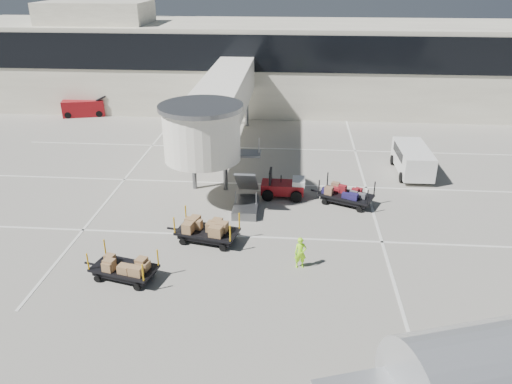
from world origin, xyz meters
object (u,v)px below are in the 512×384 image
box_cart_far (126,268)px  box_cart_near (208,231)px  minivan (412,157)px  belt_loader (84,108)px  baggage_tug (284,187)px  suitcase_cart (345,195)px  ground_worker (300,253)px

box_cart_far → box_cart_near: bearing=63.1°
box_cart_far → minivan: 21.00m
box_cart_far → belt_loader: bearing=129.6°
box_cart_near → box_cart_far: size_ratio=1.07×
minivan → belt_loader: size_ratio=1.13×
baggage_tug → minivan: bearing=29.5°
minivan → belt_loader: (-28.09, 12.15, -0.35)m
box_cart_far → belt_loader: belt_loader is taller
box_cart_near → baggage_tug: bearing=69.2°
box_cart_near → belt_loader: 27.51m
suitcase_cart → box_cart_near: 9.03m
baggage_tug → belt_loader: bearing=140.3°
box_cart_far → minivan: minivan is taller
baggage_tug → ground_worker: size_ratio=1.72×
baggage_tug → box_cart_far: size_ratio=0.73×
ground_worker → minivan: (7.62, 12.54, 0.33)m
box_cart_near → belt_loader: bearing=137.0°
box_cart_near → minivan: bearing=52.3°
box_cart_near → box_cart_far: (-3.16, -3.64, -0.04)m
box_cart_near → minivan: minivan is taller
suitcase_cart → ground_worker: size_ratio=2.44×
baggage_tug → suitcase_cart: size_ratio=0.70×
box_cart_near → box_cart_far: bearing=-118.7°
minivan → suitcase_cart: bearing=-133.3°
suitcase_cart → box_cart_near: size_ratio=0.96×
suitcase_cart → box_cart_far: bearing=-116.5°
belt_loader → ground_worker: bearing=-65.1°
baggage_tug → belt_loader: belt_loader is taller
box_cart_far → belt_loader: 29.08m
suitcase_cart → baggage_tug: bearing=-167.0°
ground_worker → suitcase_cart: bearing=60.5°
suitcase_cart → ground_worker: ground_worker is taller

